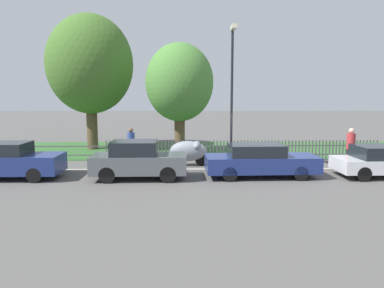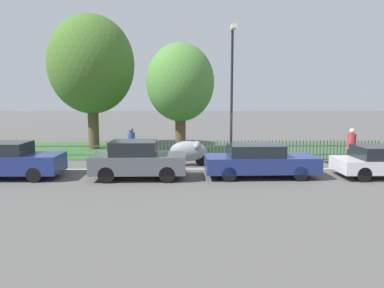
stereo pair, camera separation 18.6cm
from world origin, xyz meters
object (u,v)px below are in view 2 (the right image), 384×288
at_px(tree_behind_motorcycle, 180,83).
at_px(pedestrian_by_lamp, 351,146).
at_px(parked_car_black_saloon, 138,160).
at_px(parked_car_red_compact, 382,161).
at_px(parked_car_navy_estate, 260,161).
at_px(street_lamp, 232,82).
at_px(parked_car_silver_hatchback, 7,160).
at_px(tree_nearest_kerb, 91,65).
at_px(covered_motorcycle, 189,151).
at_px(pedestrian_near_fence, 131,143).

height_order(tree_behind_motorcycle, pedestrian_by_lamp, tree_behind_motorcycle).
height_order(parked_car_black_saloon, parked_car_red_compact, parked_car_black_saloon).
distance_m(parked_car_navy_estate, street_lamp, 3.60).
bearing_deg(parked_car_silver_hatchback, street_lamp, 9.20).
relative_size(parked_car_silver_hatchback, parked_car_red_compact, 1.11).
relative_size(tree_nearest_kerb, pedestrian_by_lamp, 4.38).
bearing_deg(tree_behind_motorcycle, street_lamp, -63.63).
relative_size(parked_car_red_compact, covered_motorcycle, 1.98).
relative_size(covered_motorcycle, street_lamp, 0.31).
xyz_separation_m(parked_car_navy_estate, pedestrian_near_fence, (-5.67, 3.14, 0.30)).
bearing_deg(pedestrian_by_lamp, parked_car_silver_hatchback, -16.03).
distance_m(parked_car_red_compact, street_lamp, 6.93).
distance_m(parked_car_navy_estate, tree_behind_motorcycle, 7.67).
bearing_deg(pedestrian_near_fence, parked_car_red_compact, 130.32).
height_order(parked_car_silver_hatchback, street_lamp, street_lamp).
bearing_deg(street_lamp, parked_car_navy_estate, -53.76).
bearing_deg(parked_car_red_compact, tree_behind_motorcycle, 142.44).
height_order(parked_car_black_saloon, pedestrian_by_lamp, pedestrian_by_lamp).
height_order(parked_car_navy_estate, pedestrian_by_lamp, pedestrian_by_lamp).
height_order(parked_car_navy_estate, street_lamp, street_lamp).
height_order(parked_car_silver_hatchback, parked_car_black_saloon, parked_car_black_saloon).
distance_m(covered_motorcycle, pedestrian_near_fence, 2.90).
height_order(parked_car_red_compact, pedestrian_near_fence, pedestrian_near_fence).
bearing_deg(covered_motorcycle, pedestrian_near_fence, 168.34).
relative_size(parked_car_black_saloon, tree_behind_motorcycle, 0.61).
xyz_separation_m(parked_car_silver_hatchback, parked_car_red_compact, (15.12, 0.04, -0.08)).
relative_size(parked_car_red_compact, street_lamp, 0.61).
height_order(covered_motorcycle, tree_behind_motorcycle, tree_behind_motorcycle).
distance_m(parked_car_black_saloon, tree_behind_motorcycle, 7.23).
bearing_deg(parked_car_red_compact, street_lamp, 165.46).
xyz_separation_m(parked_car_navy_estate, tree_nearest_kerb, (-8.74, 8.09, 4.43)).
bearing_deg(parked_car_silver_hatchback, parked_car_black_saloon, -1.13).
bearing_deg(pedestrian_by_lamp, parked_car_navy_estate, -2.45).
xyz_separation_m(parked_car_silver_hatchback, parked_car_black_saloon, (5.24, -0.11, 0.03)).
bearing_deg(parked_car_red_compact, parked_car_black_saloon, 179.77).
bearing_deg(street_lamp, pedestrian_near_fence, 159.17).
xyz_separation_m(tree_nearest_kerb, pedestrian_near_fence, (3.07, -4.95, -4.12)).
bearing_deg(tree_nearest_kerb, tree_behind_motorcycle, -20.46).
height_order(parked_car_navy_estate, tree_behind_motorcycle, tree_behind_motorcycle).
bearing_deg(tree_nearest_kerb, parked_car_navy_estate, -42.80).
distance_m(parked_car_navy_estate, pedestrian_near_fence, 6.49).
relative_size(tree_nearest_kerb, pedestrian_near_fence, 4.63).
xyz_separation_m(parked_car_silver_hatchback, pedestrian_near_fence, (4.49, 3.24, 0.25)).
xyz_separation_m(parked_car_navy_estate, pedestrian_by_lamp, (4.44, 1.65, 0.36)).
relative_size(parked_car_silver_hatchback, covered_motorcycle, 2.20).
bearing_deg(parked_car_silver_hatchback, covered_motorcycle, 19.43).
xyz_separation_m(covered_motorcycle, pedestrian_by_lamp, (7.30, -0.82, 0.33)).
height_order(pedestrian_near_fence, street_lamp, street_lamp).
bearing_deg(tree_nearest_kerb, parked_car_silver_hatchback, -99.83).
bearing_deg(pedestrian_near_fence, tree_nearest_kerb, -91.11).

